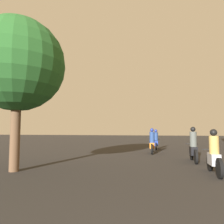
% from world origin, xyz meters
% --- Properties ---
extents(motorcycle_silver, '(0.60, 2.01, 1.57)m').
position_xyz_m(motorcycle_silver, '(1.14, 7.64, 0.63)').
color(motorcycle_silver, black).
rests_on(motorcycle_silver, ground_plane).
extents(motorcycle_black, '(0.60, 2.05, 1.69)m').
position_xyz_m(motorcycle_black, '(0.91, 10.62, 0.68)').
color(motorcycle_black, black).
rests_on(motorcycle_black, ground_plane).
extents(motorcycle_orange, '(0.60, 2.12, 1.65)m').
position_xyz_m(motorcycle_orange, '(-1.14, 14.18, 0.65)').
color(motorcycle_orange, black).
rests_on(motorcycle_orange, ground_plane).
extents(motorcycle_blue, '(0.60, 1.83, 1.57)m').
position_xyz_m(motorcycle_blue, '(-0.92, 17.09, 0.63)').
color(motorcycle_blue, black).
rests_on(motorcycle_blue, ground_plane).
extents(street_tree, '(3.62, 3.62, 5.87)m').
position_xyz_m(street_tree, '(-6.00, 6.73, 4.04)').
color(street_tree, brown).
rests_on(street_tree, ground_plane).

